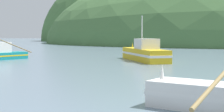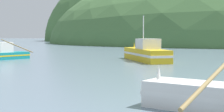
# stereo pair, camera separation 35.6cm
# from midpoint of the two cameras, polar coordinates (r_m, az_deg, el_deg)

# --- Properties ---
(hill_mid_left) EXTENTS (108.07, 86.45, 79.86)m
(hill_mid_left) POSITION_cam_midpoint_polar(r_m,az_deg,el_deg) (181.18, 5.11, 2.53)
(hill_mid_left) COLOR #47703D
(hill_mid_left) RESTS_ON ground
(fishing_boat_yellow) EXTENTS (6.61, 11.36, 5.61)m
(fishing_boat_yellow) POSITION_cam_midpoint_polar(r_m,az_deg,el_deg) (42.16, 5.25, 0.49)
(fishing_boat_yellow) COLOR gold
(fishing_boat_yellow) RESTS_ON ground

